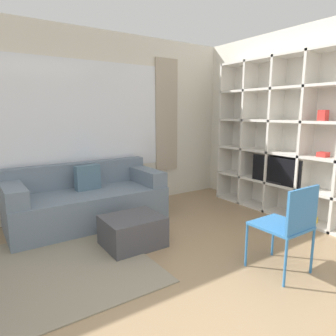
{
  "coord_description": "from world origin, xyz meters",
  "views": [
    {
      "loc": [
        -1.24,
        -1.14,
        1.51
      ],
      "look_at": [
        0.74,
        1.79,
        0.85
      ],
      "focal_mm": 32.0,
      "sensor_mm": 36.0,
      "label": 1
    }
  ],
  "objects_px": {
    "couch_main": "(87,201)",
    "shelving_unit": "(291,138)",
    "ottoman": "(133,231)",
    "folding_chair": "(289,222)"
  },
  "relations": [
    {
      "from": "ottoman",
      "to": "folding_chair",
      "type": "bearing_deg",
      "value": -55.81
    },
    {
      "from": "shelving_unit",
      "to": "ottoman",
      "type": "relative_size",
      "value": 3.94
    },
    {
      "from": "ottoman",
      "to": "couch_main",
      "type": "bearing_deg",
      "value": 99.58
    },
    {
      "from": "shelving_unit",
      "to": "folding_chair",
      "type": "relative_size",
      "value": 2.96
    },
    {
      "from": "ottoman",
      "to": "folding_chair",
      "type": "relative_size",
      "value": 0.75
    },
    {
      "from": "shelving_unit",
      "to": "couch_main",
      "type": "relative_size",
      "value": 1.25
    },
    {
      "from": "couch_main",
      "to": "folding_chair",
      "type": "distance_m",
      "value": 2.62
    },
    {
      "from": "couch_main",
      "to": "shelving_unit",
      "type": "bearing_deg",
      "value": -27.86
    },
    {
      "from": "couch_main",
      "to": "folding_chair",
      "type": "relative_size",
      "value": 2.37
    },
    {
      "from": "couch_main",
      "to": "folding_chair",
      "type": "xyz_separation_m",
      "value": [
        1.09,
        -2.37,
        0.21
      ]
    }
  ]
}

